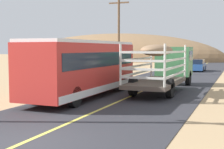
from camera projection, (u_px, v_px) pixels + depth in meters
The scene contains 8 objects.
ground_plane at pixel (26, 142), 9.43m from camera, with size 240.00×240.00×0.00m, color tan.
road_surface at pixel (26, 142), 9.43m from camera, with size 8.00×120.00×0.02m, color #2D2D33.
road_centre_line at pixel (26, 142), 9.43m from camera, with size 0.16×117.60×0.00m, color #D8CC4C.
livestock_truck at pixel (168, 63), 22.20m from camera, with size 2.53×9.70×3.02m.
bus at pixel (85, 67), 18.19m from camera, with size 2.54×10.00×3.21m.
car_far at pixel (197, 66), 39.11m from camera, with size 1.80×4.40×1.46m.
power_pole_mid at pixel (119, 34), 33.31m from camera, with size 2.20×0.24×8.18m.
distant_hill at pixel (114, 60), 75.14m from camera, with size 51.65×19.72×12.72m, color olive.
Camera 1 is at (5.86, -7.58, 2.79)m, focal length 50.67 mm.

